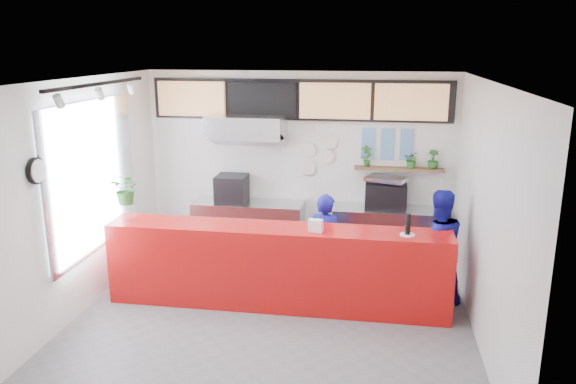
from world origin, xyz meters
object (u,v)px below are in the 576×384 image
Objects in this scene: pepper_mill at (408,224)px; staff_center at (325,243)px; panini_oven at (232,189)px; staff_right at (437,247)px; espresso_machine at (386,196)px; service_counter at (277,267)px.

staff_center is at bearing 150.64° from pepper_mill.
staff_right is at bearing -23.39° from panini_oven.
staff_center reaches higher than panini_oven.
espresso_machine is 1.88m from pepper_mill.
staff_center is at bearing -123.41° from espresso_machine.
staff_center reaches higher than pepper_mill.
pepper_mill is at bearing 168.71° from staff_center.
staff_center reaches higher than espresso_machine.
panini_oven is at bearing 145.86° from pepper_mill.
service_counter is at bearing 178.10° from pepper_mill.
panini_oven is 0.31× the size of staff_right.
staff_right reaches higher than pepper_mill.
service_counter is 7.11× the size of espresso_machine.
staff_center is (-0.83, -1.25, -0.39)m from espresso_machine.
service_counter is 2.17m from panini_oven.
staff_right reaches higher than panini_oven.
staff_right is at bearing -165.67° from staff_center.
service_counter is 3.15× the size of staff_center.
pepper_mill is (-0.43, -0.51, 0.46)m from staff_right.
espresso_machine is 1.55m from staff_center.
espresso_machine is (1.41, 1.80, 0.55)m from service_counter.
panini_oven is 0.34× the size of staff_center.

